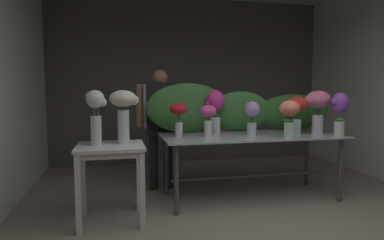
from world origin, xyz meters
The scene contains 17 objects.
ground_plane centered at (0.00, 1.97, 0.00)m, with size 8.66×8.66×0.00m, color gray.
wall_back centered at (0.00, 3.93, 1.47)m, with size 5.03×0.12×2.93m, color #5B564C.
wall_left centered at (-2.51, 1.97, 1.47)m, with size 0.12×4.05×2.93m, color silver.
display_table_glass centered at (0.27, 1.67, 0.68)m, with size 2.17×0.92×0.79m.
side_table_white centered at (-1.38, 1.28, 0.67)m, with size 0.66×0.59×0.78m.
florist centered at (-0.75, 2.29, 0.99)m, with size 0.63×0.24×1.59m.
foliage_backdrop centered at (0.26, 2.01, 1.05)m, with size 2.50×0.26×0.62m.
vase_lilac_roses centered at (0.26, 1.62, 1.02)m, with size 0.18×0.18×0.40m.
vase_crimson_hydrangea centered at (-0.62, 1.67, 1.04)m, with size 0.20×0.20×0.39m.
vase_scarlet_carnations centered at (0.82, 1.57, 1.09)m, with size 0.26×0.25×0.46m.
vase_rosy_lilies centered at (1.08, 1.55, 1.13)m, with size 0.33×0.29×0.53m.
vase_fuchsia_peonies centered at (-0.28, 1.62, 1.02)m, with size 0.19×0.19×0.37m.
vase_coral_ranunculus centered at (0.57, 1.30, 1.05)m, with size 0.23×0.23×0.42m.
vase_magenta_dahlias centered at (-0.13, 1.85, 1.11)m, with size 0.25×0.23×0.53m.
vase_violet_tulips centered at (1.21, 1.31, 1.09)m, with size 0.24×0.19×0.51m.
vase_white_roses_tall centered at (-1.51, 1.28, 1.10)m, with size 0.20×0.18×0.54m.
vase_cream_lisianthus_tall centered at (-1.24, 1.34, 1.13)m, with size 0.29×0.27×0.54m.
Camera 1 is at (-1.31, -2.10, 1.34)m, focal length 31.45 mm.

